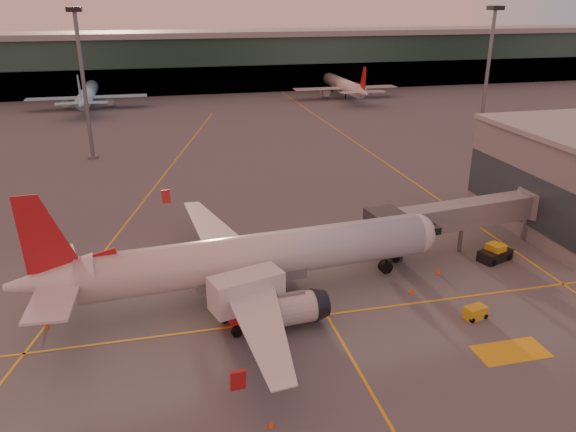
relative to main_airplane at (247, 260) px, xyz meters
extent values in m
plane|color=#4C4F54|center=(1.42, -9.86, -4.03)|extent=(600.00, 600.00, 0.00)
cube|color=gold|center=(1.42, -4.86, -4.02)|extent=(80.00, 0.25, 0.01)
cube|color=gold|center=(-8.58, 35.14, -4.02)|extent=(31.30, 115.98, 0.01)
cube|color=gold|center=(31.42, 60.14, -4.02)|extent=(0.25, 160.00, 0.01)
cube|color=gold|center=(6.42, -17.86, -4.02)|extent=(0.25, 30.00, 0.01)
cube|color=gold|center=(19.42, -13.86, -4.02)|extent=(6.00, 3.00, 0.01)
cube|color=#19382D|center=(1.42, 132.14, 3.97)|extent=(400.00, 18.00, 16.00)
cube|color=gray|center=(1.42, 132.14, 12.77)|extent=(400.00, 20.00, 1.60)
cube|color=black|center=(1.42, 123.64, -0.03)|extent=(400.00, 1.00, 8.00)
cube|color=#2D3D47|center=(34.47, 8.14, 0.97)|extent=(0.30, 21.60, 6.00)
cylinder|color=slate|center=(-18.58, 56.14, 8.47)|extent=(0.70, 0.70, 25.00)
cube|color=black|center=(-18.58, 56.14, 21.17)|extent=(2.40, 2.40, 0.80)
cube|color=slate|center=(-18.58, 56.14, -3.78)|extent=(1.60, 1.60, 0.50)
cylinder|color=slate|center=(56.42, 52.14, 8.47)|extent=(0.70, 0.70, 25.00)
cube|color=black|center=(56.42, 52.14, 21.17)|extent=(2.40, 2.40, 0.80)
cube|color=slate|center=(56.42, 52.14, -3.78)|extent=(1.60, 1.60, 0.50)
cylinder|color=silver|center=(1.41, 0.12, 0.22)|extent=(33.35, 7.03, 4.25)
sphere|color=silver|center=(17.90, 1.52, 0.22)|extent=(4.16, 4.16, 4.16)
cube|color=black|center=(19.11, 1.62, 0.76)|extent=(2.14, 2.91, 0.74)
cone|color=silver|center=(-17.10, -1.45, 0.54)|extent=(7.58, 4.64, 4.04)
cube|color=silver|center=(-16.39, -5.04, 0.65)|extent=(3.80, 7.04, 0.21)
cylinder|color=silver|center=(2.76, -6.25, -2.11)|extent=(4.66, 3.13, 2.76)
cylinder|color=black|center=(-0.77, -2.84, -3.07)|extent=(2.03, 1.64, 1.91)
cylinder|color=black|center=(-0.77, -2.84, -2.48)|extent=(0.38, 0.38, 1.17)
cube|color=silver|center=(-17.00, 2.20, 0.65)|extent=(4.87, 7.45, 0.21)
cylinder|color=silver|center=(1.66, 6.62, -2.11)|extent=(4.66, 3.13, 2.76)
cylinder|color=black|center=(-1.24, 2.67, -3.07)|extent=(2.03, 1.64, 1.91)
cylinder|color=black|center=(-1.24, 2.67, -2.48)|extent=(0.38, 0.38, 1.17)
cube|color=slate|center=(0.20, 0.02, -1.16)|extent=(10.75, 4.28, 1.70)
cylinder|color=black|center=(14.68, 1.25, -3.07)|extent=(1.41, 0.96, 1.34)
cube|color=slate|center=(25.20, 4.77, 0.52)|extent=(20.78, 5.31, 2.70)
cube|color=#2D3035|center=(15.48, 4.00, 0.52)|extent=(3.82, 3.82, 3.00)
cube|color=#2D3035|center=(16.98, 4.90, -2.83)|extent=(1.60, 2.40, 2.40)
cylinder|color=black|center=(16.98, 3.80, -3.63)|extent=(0.80, 0.40, 0.80)
cylinder|color=black|center=(16.98, 6.00, -3.63)|extent=(0.80, 0.40, 0.80)
cylinder|color=slate|center=(25.20, 4.77, -2.40)|extent=(0.50, 0.50, 3.25)
cylinder|color=slate|center=(35.42, 6.14, 0.52)|extent=(4.40, 4.40, 3.00)
cylinder|color=slate|center=(35.42, 6.14, -2.40)|extent=(2.40, 2.40, 3.25)
cube|color=red|center=(-0.55, -4.64, -3.21)|extent=(4.08, 3.50, 1.63)
cube|color=silver|center=(-0.87, -4.73, -0.65)|extent=(6.82, 4.42, 3.04)
cylinder|color=black|center=(-2.05, -6.45, -3.54)|extent=(1.05, 0.65, 0.98)
cylinder|color=black|center=(1.70, -5.32, -3.54)|extent=(1.05, 0.65, 0.98)
cube|color=gold|center=(19.28, -8.54, -3.44)|extent=(2.16, 1.58, 1.16)
cylinder|color=black|center=(18.63, -9.19, -3.78)|extent=(0.53, 0.35, 0.49)
cylinder|color=black|center=(20.15, -8.84, -3.78)|extent=(0.53, 0.35, 0.49)
cube|color=black|center=(27.81, 1.75, -3.43)|extent=(4.15, 3.08, 1.20)
cube|color=gold|center=(27.81, 1.75, -2.61)|extent=(2.02, 2.15, 0.98)
cylinder|color=black|center=(26.86, 0.49, -3.64)|extent=(0.83, 0.56, 0.76)
cylinder|color=black|center=(29.33, 1.36, -3.64)|extent=(0.83, 0.56, 0.76)
cone|color=#FF4E0D|center=(20.27, 0.21, -3.71)|extent=(0.50, 0.50, 0.64)
cube|color=#FF4E0D|center=(20.27, 0.21, -4.01)|extent=(0.43, 0.43, 0.03)
cone|color=#FF4E0D|center=(-18.12, -1.09, -3.72)|extent=(0.48, 0.48, 0.61)
cube|color=#FF4E0D|center=(-18.12, -1.09, -4.01)|extent=(0.41, 0.41, 0.03)
cone|color=#FF4E0D|center=(-1.44, -17.70, -3.77)|extent=(0.40, 0.40, 0.51)
cube|color=#FF4E0D|center=(-1.44, -17.70, -4.01)|extent=(0.35, 0.35, 0.03)
cone|color=#FF4E0D|center=(-1.45, 18.44, -3.76)|extent=(0.41, 0.41, 0.52)
cube|color=#FF4E0D|center=(-1.45, 18.44, -4.01)|extent=(0.35, 0.35, 0.03)
cone|color=#FF4E0D|center=(15.77, -2.96, -3.74)|extent=(0.45, 0.45, 0.57)
cube|color=#FF4E0D|center=(15.77, -2.96, -4.01)|extent=(0.39, 0.39, 0.03)
camera|label=1|loc=(-7.40, -47.21, 23.00)|focal=35.00mm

